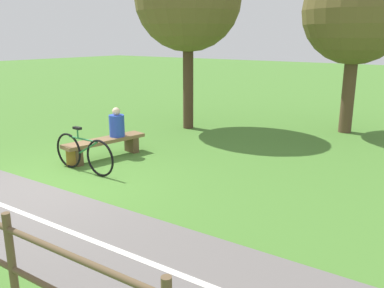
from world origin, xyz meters
TOP-DOWN VIEW (x-y plane):
  - ground_plane at (0.00, 0.00)m, footprint 80.00×80.00m
  - paved_path at (0.83, 4.00)m, footprint 3.50×36.05m
  - path_centre_line at (0.83, 4.00)m, footprint 1.40×31.98m
  - bench at (-1.90, -0.53)m, footprint 2.02×0.76m
  - person_seated at (-2.25, -0.47)m, footprint 0.41×0.41m
  - bicycle at (-0.97, -0.11)m, footprint 0.09×1.71m
  - backpack at (-1.14, -0.70)m, footprint 0.42×0.42m
  - tree_by_path at (-7.82, 3.16)m, footprint 2.91×2.91m

SIDE VIEW (x-z plane):
  - ground_plane at x=0.00m, z-range 0.00..0.00m
  - paved_path at x=0.83m, z-range 0.00..0.02m
  - path_centre_line at x=0.83m, z-range 0.02..0.02m
  - backpack at x=-1.14m, z-range 0.00..0.39m
  - bench at x=-1.90m, z-range 0.09..0.55m
  - bicycle at x=-0.97m, z-range -0.07..0.86m
  - person_seated at x=-2.25m, z-range 0.39..1.07m
  - tree_by_path at x=-7.82m, z-range 0.94..5.79m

